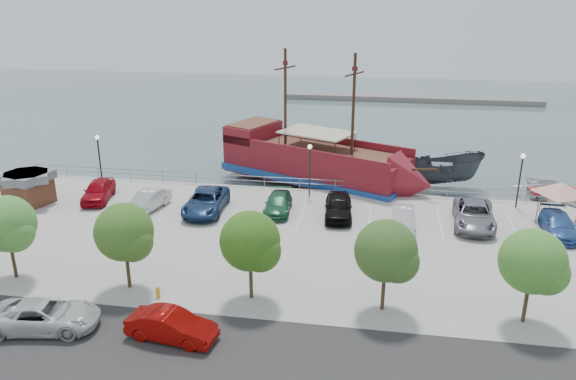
# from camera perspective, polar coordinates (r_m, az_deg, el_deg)

# --- Properties ---
(ground) EXTENTS (160.00, 160.00, 0.00)m
(ground) POSITION_cam_1_polar(r_m,az_deg,el_deg) (40.04, 0.94, -5.08)
(ground) COLOR #425254
(street) EXTENTS (100.00, 8.00, 0.04)m
(street) POSITION_cam_1_polar(r_m,az_deg,el_deg) (25.99, -4.62, -17.71)
(street) COLOR #2C2A2A
(street) RESTS_ON land_slab
(sidewalk) EXTENTS (100.00, 4.00, 0.05)m
(sidewalk) POSITION_cam_1_polar(r_m,az_deg,el_deg) (30.84, -1.89, -11.05)
(sidewalk) COLOR #9B9995
(sidewalk) RESTS_ON land_slab
(seawall_railing) EXTENTS (50.00, 0.06, 1.00)m
(seawall_railing) POSITION_cam_1_polar(r_m,az_deg,el_deg) (46.65, 2.39, 0.59)
(seawall_railing) COLOR gray
(seawall_railing) RESTS_ON land_slab
(far_shore) EXTENTS (40.00, 3.00, 0.80)m
(far_shore) POSITION_cam_1_polar(r_m,az_deg,el_deg) (92.54, 12.40, 9.04)
(far_shore) COLOR gray
(far_shore) RESTS_ON ground
(pirate_ship) EXTENTS (19.96, 12.88, 12.51)m
(pirate_ship) POSITION_cam_1_polar(r_m,az_deg,el_deg) (49.76, 4.12, 2.48)
(pirate_ship) COLOR maroon
(pirate_ship) RESTS_ON ground
(patrol_boat) EXTENTS (8.16, 4.86, 2.97)m
(patrol_boat) POSITION_cam_1_polar(r_m,az_deg,el_deg) (51.54, 15.33, 1.71)
(patrol_boat) COLOR #394044
(patrol_boat) RESTS_ON ground
(speedboat) EXTENTS (6.38, 8.06, 1.51)m
(speedboat) POSITION_cam_1_polar(r_m,az_deg,el_deg) (51.32, 25.43, -0.48)
(speedboat) COLOR white
(speedboat) RESTS_ON ground
(dock_west) EXTENTS (7.29, 3.03, 0.40)m
(dock_west) POSITION_cam_1_polar(r_m,az_deg,el_deg) (51.64, -12.35, 0.50)
(dock_west) COLOR slate
(dock_west) RESTS_ON ground
(dock_mid) EXTENTS (7.21, 2.61, 0.40)m
(dock_mid) POSITION_cam_1_polar(r_m,az_deg,el_deg) (48.14, 11.06, -0.83)
(dock_mid) COLOR slate
(dock_mid) RESTS_ON ground
(dock_east) EXTENTS (7.11, 2.61, 0.40)m
(dock_east) POSITION_cam_1_polar(r_m,az_deg,el_deg) (49.20, 21.05, -1.37)
(dock_east) COLOR slate
(dock_east) RESTS_ON ground
(shed) EXTENTS (3.82, 3.82, 2.58)m
(shed) POSITION_cam_1_polar(r_m,az_deg,el_deg) (47.73, -24.90, 0.24)
(shed) COLOR brown
(shed) RESTS_ON land_slab
(canopy_tent) EXTENTS (5.18, 5.18, 3.39)m
(canopy_tent) POSITION_cam_1_polar(r_m,az_deg,el_deg) (44.07, 26.11, 0.70)
(canopy_tent) COLOR slate
(canopy_tent) RESTS_ON land_slab
(street_van) EXTENTS (5.62, 3.29, 1.47)m
(street_van) POSITION_cam_1_polar(r_m,az_deg,el_deg) (30.55, -23.51, -11.62)
(street_van) COLOR silver
(street_van) RESTS_ON street
(street_sedan) EXTENTS (4.55, 2.13, 1.44)m
(street_sedan) POSITION_cam_1_polar(r_m,az_deg,el_deg) (27.94, -11.75, -13.36)
(street_sedan) COLOR #890805
(street_sedan) RESTS_ON street
(fire_hydrant) EXTENTS (0.23, 0.23, 0.68)m
(fire_hydrant) POSITION_cam_1_polar(r_m,az_deg,el_deg) (31.61, -13.07, -10.04)
(fire_hydrant) COLOR gold
(fire_hydrant) RESTS_ON sidewalk
(lamp_post_left) EXTENTS (0.36, 0.36, 4.28)m
(lamp_post_left) POSITION_cam_1_polar(r_m,az_deg,el_deg) (50.13, -18.68, 3.80)
(lamp_post_left) COLOR black
(lamp_post_left) RESTS_ON land_slab
(lamp_post_mid) EXTENTS (0.36, 0.36, 4.28)m
(lamp_post_mid) POSITION_cam_1_polar(r_m,az_deg,el_deg) (44.68, 2.22, 2.98)
(lamp_post_mid) COLOR black
(lamp_post_mid) RESTS_ON land_slab
(lamp_post_right) EXTENTS (0.36, 0.36, 4.28)m
(lamp_post_right) POSITION_cam_1_polar(r_m,az_deg,el_deg) (45.61, 22.59, 1.80)
(lamp_post_right) COLOR black
(lamp_post_right) RESTS_ON land_slab
(tree_b) EXTENTS (3.30, 3.20, 5.00)m
(tree_b) POSITION_cam_1_polar(r_m,az_deg,el_deg) (35.14, -26.52, -3.29)
(tree_b) COLOR #473321
(tree_b) RESTS_ON sidewalk
(tree_c) EXTENTS (3.30, 3.20, 5.00)m
(tree_c) POSITION_cam_1_polar(r_m,az_deg,el_deg) (31.63, -16.12, -4.36)
(tree_c) COLOR #473321
(tree_c) RESTS_ON sidewalk
(tree_d) EXTENTS (3.30, 3.20, 5.00)m
(tree_d) POSITION_cam_1_polar(r_m,az_deg,el_deg) (29.40, -3.63, -5.46)
(tree_d) COLOR #473321
(tree_d) RESTS_ON sidewalk
(tree_e) EXTENTS (3.30, 3.20, 5.00)m
(tree_e) POSITION_cam_1_polar(r_m,az_deg,el_deg) (28.74, 10.18, -6.36)
(tree_e) COLOR #473321
(tree_e) RESTS_ON sidewalk
(tree_f) EXTENTS (3.30, 3.20, 5.00)m
(tree_f) POSITION_cam_1_polar(r_m,az_deg,el_deg) (29.77, 23.86, -6.90)
(tree_f) COLOR #473321
(tree_f) RESTS_ON sidewalk
(parked_car_a) EXTENTS (2.82, 4.99, 1.60)m
(parked_car_a) POSITION_cam_1_polar(r_m,az_deg,el_deg) (46.81, -18.71, -0.05)
(parked_car_a) COLOR #9D0613
(parked_car_a) RESTS_ON land_slab
(parked_car_b) EXTENTS (2.40, 4.60, 1.44)m
(parked_car_b) POSITION_cam_1_polar(r_m,az_deg,el_deg) (43.70, -14.08, -1.07)
(parked_car_b) COLOR silver
(parked_car_b) RESTS_ON land_slab
(parked_car_c) EXTENTS (3.00, 5.95, 1.61)m
(parked_car_c) POSITION_cam_1_polar(r_m,az_deg,el_deg) (42.49, -8.34, -1.15)
(parked_car_c) COLOR navy
(parked_car_c) RESTS_ON land_slab
(parked_car_d) EXTENTS (2.15, 4.70, 1.33)m
(parked_car_d) POSITION_cam_1_polar(r_m,az_deg,el_deg) (42.00, -1.01, -1.39)
(parked_car_d) COLOR #215D39
(parked_car_d) RESTS_ON land_slab
(parked_car_e) EXTENTS (2.36, 5.05, 1.67)m
(parked_car_e) POSITION_cam_1_polar(r_m,az_deg,el_deg) (41.15, 5.13, -1.68)
(parked_car_e) COLOR black
(parked_car_e) RESTS_ON land_slab
(parked_car_f) EXTENTS (1.61, 4.22, 1.37)m
(parked_car_f) POSITION_cam_1_polar(r_m,az_deg,el_deg) (40.26, 11.66, -2.75)
(parked_car_f) COLOR silver
(parked_car_f) RESTS_ON land_slab
(parked_car_g) EXTENTS (3.17, 6.11, 1.64)m
(parked_car_g) POSITION_cam_1_polar(r_m,az_deg,el_deg) (41.67, 18.37, -2.39)
(parked_car_g) COLOR gray
(parked_car_g) RESTS_ON land_slab
(parked_car_h) EXTENTS (2.20, 4.92, 1.40)m
(parked_car_h) POSITION_cam_1_polar(r_m,az_deg,el_deg) (42.37, 25.79, -3.21)
(parked_car_h) COLOR #3158A0
(parked_car_h) RESTS_ON land_slab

